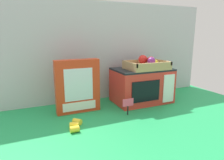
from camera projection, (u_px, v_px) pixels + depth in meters
name	position (u px, v px, depth m)	size (l,w,h in m)	color
ground_plane	(121.00, 105.00, 1.37)	(1.70, 1.70, 0.00)	#219E54
display_back_panel	(109.00, 51.00, 1.48)	(1.61, 0.03, 0.69)	#B7BABF
toy_microwave	(142.00, 85.00, 1.42)	(0.39, 0.26, 0.24)	red
food_groups_crate	(147.00, 65.00, 1.37)	(0.27, 0.20, 0.09)	tan
cookie_set_box	(78.00, 86.00, 1.22)	(0.27, 0.06, 0.33)	red
price_sign	(128.00, 104.00, 1.19)	(0.07, 0.01, 0.10)	black
loose_toy_banana	(75.00, 125.00, 1.03)	(0.08, 0.12, 0.03)	yellow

